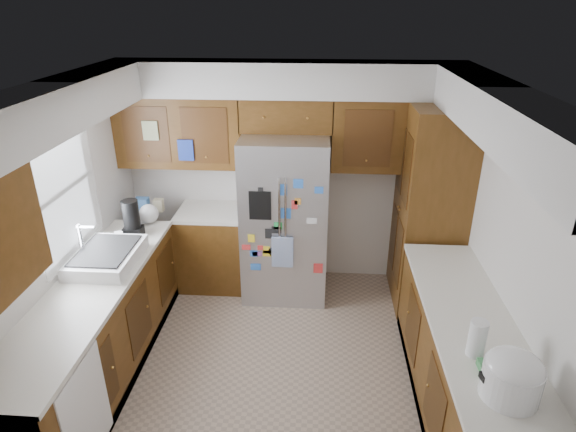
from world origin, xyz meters
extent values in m
plane|color=tan|center=(0.00, 0.00, 0.00)|extent=(3.60, 3.60, 0.00)
cube|color=silver|center=(0.00, 1.60, 1.25)|extent=(3.60, 0.04, 2.50)
cube|color=silver|center=(-1.80, 0.00, 1.25)|extent=(0.04, 3.20, 2.50)
cube|color=silver|center=(1.80, 0.00, 1.25)|extent=(0.04, 3.20, 2.50)
cube|color=silver|center=(0.00, -1.60, 1.25)|extent=(3.60, 0.04, 2.50)
cube|color=white|center=(0.00, 0.00, 2.51)|extent=(3.60, 3.20, 0.02)
cube|color=silver|center=(0.00, 1.41, 2.33)|extent=(3.60, 0.38, 0.35)
cube|color=silver|center=(-1.61, 0.00, 2.33)|extent=(0.38, 3.20, 0.35)
cube|color=silver|center=(1.61, 0.00, 2.33)|extent=(0.38, 3.20, 0.35)
cube|color=#492D0E|center=(-1.14, 1.43, 1.77)|extent=(1.33, 0.34, 0.75)
cube|color=#492D0E|center=(1.14, 1.43, 1.77)|extent=(1.33, 0.34, 0.75)
cube|color=white|center=(-1.79, 0.10, 1.60)|extent=(0.02, 0.90, 1.05)
cube|color=white|center=(-1.75, 0.10, 1.60)|extent=(0.01, 1.02, 1.15)
cube|color=#1B36A3|center=(-1.03, 1.24, 1.62)|extent=(0.16, 0.02, 0.22)
cube|color=beige|center=(-1.39, 1.24, 1.82)|extent=(0.16, 0.02, 0.20)
cube|color=#492D0E|center=(-1.50, -0.30, 0.44)|extent=(0.60, 2.60, 0.88)
cube|color=#492D0E|center=(-0.83, 1.30, 0.44)|extent=(0.75, 0.60, 0.88)
cube|color=silver|center=(-1.50, -0.30, 0.90)|extent=(0.63, 2.60, 0.04)
cube|color=silver|center=(-0.83, 1.30, 0.90)|extent=(0.75, 0.60, 0.04)
cube|color=black|center=(-1.50, -0.30, 0.05)|extent=(0.60, 2.60, 0.10)
cube|color=white|center=(-1.19, -1.15, 0.46)|extent=(0.01, 0.58, 0.80)
cube|color=#492D0E|center=(1.50, -0.47, 0.44)|extent=(0.60, 2.25, 0.88)
cube|color=silver|center=(1.50, -0.47, 0.90)|extent=(0.63, 2.25, 0.04)
cube|color=black|center=(1.50, -0.47, 0.05)|extent=(0.60, 2.25, 0.10)
cube|color=#492D0E|center=(1.50, 1.15, 1.07)|extent=(0.60, 0.90, 2.15)
cube|color=#A6A5AB|center=(0.00, 1.21, 0.90)|extent=(0.90, 0.75, 1.80)
cylinder|color=silver|center=(-0.03, 0.82, 1.05)|extent=(0.02, 0.02, 0.90)
cylinder|color=silver|center=(0.03, 0.82, 1.05)|extent=(0.02, 0.02, 0.90)
cube|color=black|center=(-0.22, 0.83, 1.20)|extent=(0.22, 0.01, 0.30)
cube|color=silver|center=(0.00, 0.80, 0.70)|extent=(0.22, 0.01, 0.34)
cube|color=yellow|center=(-0.16, 0.82, 0.67)|extent=(0.09, 0.00, 0.07)
cube|color=black|center=(-0.21, 0.82, 1.36)|extent=(0.05, 0.00, 0.06)
cube|color=red|center=(-0.37, 0.82, 0.73)|extent=(0.09, 0.00, 0.06)
cube|color=blue|center=(0.01, 0.82, 1.37)|extent=(0.08, 0.00, 0.12)
cube|color=red|center=(0.37, 0.82, 0.51)|extent=(0.10, 0.00, 0.11)
cube|color=red|center=(0.12, 0.82, 1.22)|extent=(0.06, 0.00, 0.09)
cube|color=black|center=(-0.06, 0.82, 0.94)|extent=(0.10, 0.00, 0.07)
cube|color=blue|center=(-0.28, 0.82, 0.50)|extent=(0.11, 0.00, 0.07)
cube|color=blue|center=(0.35, 0.82, 1.38)|extent=(0.08, 0.00, 0.07)
cube|color=blue|center=(0.15, 0.82, 1.44)|extent=(0.10, 0.00, 0.09)
cube|color=black|center=(-0.10, 0.82, 0.70)|extent=(0.09, 0.00, 0.07)
cube|color=#8C4C99|center=(-0.26, 0.82, 0.66)|extent=(0.10, 0.00, 0.05)
cube|color=red|center=(-0.23, 0.82, 0.73)|extent=(0.06, 0.00, 0.05)
cube|color=yellow|center=(-0.17, 0.82, 0.71)|extent=(0.07, 0.00, 0.08)
cube|color=yellow|center=(-0.32, 0.82, 0.84)|extent=(0.07, 0.00, 0.09)
cube|color=green|center=(-0.04, 0.82, 0.99)|extent=(0.08, 0.00, 0.08)
cube|color=#8C4C99|center=(-0.09, 0.82, 0.67)|extent=(0.07, 0.00, 0.06)
cube|color=white|center=(0.29, 0.82, 1.05)|extent=(0.10, 0.00, 0.06)
cube|color=black|center=(-0.14, 0.82, 0.89)|extent=(0.07, 0.00, 0.11)
cube|color=orange|center=(0.15, 0.82, 1.26)|extent=(0.06, 0.00, 0.07)
cube|color=blue|center=(-0.30, 0.82, 0.66)|extent=(0.08, 0.00, 0.07)
cube|color=blue|center=(0.04, 0.82, 1.13)|extent=(0.10, 0.00, 0.11)
cube|color=#492D0E|center=(0.00, 1.43, 1.98)|extent=(0.96, 0.34, 0.35)
sphere|color=blue|center=(-0.29, 1.36, 2.29)|extent=(0.27, 0.27, 0.27)
cylinder|color=black|center=(0.31, 1.43, 2.23)|extent=(0.26, 0.26, 0.15)
ellipsoid|color=#333338|center=(0.31, 1.43, 2.30)|extent=(0.24, 0.24, 0.11)
cube|color=white|center=(-1.50, 0.10, 0.98)|extent=(0.52, 0.70, 0.12)
cube|color=black|center=(-1.50, 0.10, 1.04)|extent=(0.44, 0.60, 0.02)
cylinder|color=silver|center=(-1.70, 0.10, 1.14)|extent=(0.02, 0.02, 0.30)
cylinder|color=silver|center=(-1.64, 0.10, 1.27)|extent=(0.16, 0.02, 0.02)
cube|color=gold|center=(-1.35, -0.11, 0.94)|extent=(0.10, 0.18, 0.04)
cube|color=black|center=(-1.45, 0.63, 0.97)|extent=(0.18, 0.14, 0.10)
cylinder|color=black|center=(-1.45, 0.63, 1.16)|extent=(0.16, 0.16, 0.28)
cylinder|color=#A6A5AB|center=(-1.53, 0.79, 1.02)|extent=(0.14, 0.14, 0.20)
sphere|color=white|center=(-1.40, 0.95, 1.02)|extent=(0.20, 0.20, 0.20)
cube|color=#3F72B2|center=(-1.55, 1.17, 1.01)|extent=(0.14, 0.10, 0.18)
cube|color=#BFB28C|center=(-1.40, 1.25, 0.99)|extent=(0.10, 0.08, 0.14)
cylinder|color=white|center=(-1.54, 0.49, 0.98)|extent=(0.08, 0.08, 0.11)
cylinder|color=white|center=(1.50, -1.26, 1.03)|extent=(0.34, 0.34, 0.22)
ellipsoid|color=white|center=(1.50, -1.26, 1.14)|extent=(0.33, 0.33, 0.15)
cube|color=black|center=(1.34, -1.26, 1.05)|extent=(0.04, 0.06, 0.04)
cylinder|color=white|center=(1.41, -0.90, 1.05)|extent=(0.11, 0.11, 0.26)
camera|label=1|loc=(0.35, -3.49, 3.06)|focal=30.00mm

